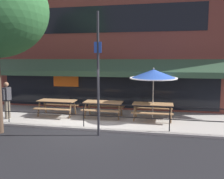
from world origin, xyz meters
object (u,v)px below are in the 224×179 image
at_px(picnic_table_left, 57,103).
at_px(picnic_table_right, 153,107).
at_px(patio_umbrella_right, 154,74).
at_px(picnic_table_centre, 103,105).
at_px(street_sign_pole, 98,74).
at_px(pedestrian_walking, 7,98).

bearing_deg(picnic_table_left, picnic_table_right, 0.47).
height_order(picnic_table_left, patio_umbrella_right, patio_umbrella_right).
bearing_deg(patio_umbrella_right, picnic_table_centre, -177.90).
xyz_separation_m(picnic_table_left, street_sign_pole, (2.72, -2.34, 1.63)).
relative_size(picnic_table_centre, picnic_table_right, 1.00).
xyz_separation_m(picnic_table_centre, pedestrian_walking, (-4.34, -1.10, 0.35)).
height_order(picnic_table_centre, pedestrian_walking, pedestrian_walking).
bearing_deg(street_sign_pole, picnic_table_right, 51.39).
distance_m(patio_umbrella_right, street_sign_pole, 3.17).
height_order(picnic_table_right, street_sign_pole, street_sign_pole).
bearing_deg(street_sign_pole, picnic_table_centre, 99.50).
bearing_deg(picnic_table_right, picnic_table_left, -179.53).
relative_size(picnic_table_right, street_sign_pole, 0.39).
relative_size(picnic_table_left, picnic_table_centre, 1.00).
relative_size(picnic_table_centre, street_sign_pole, 0.39).
distance_m(picnic_table_right, street_sign_pole, 3.45).
distance_m(picnic_table_left, picnic_table_centre, 2.31).
height_order(patio_umbrella_right, street_sign_pole, street_sign_pole).
bearing_deg(picnic_table_centre, patio_umbrella_right, 2.10).
bearing_deg(pedestrian_walking, patio_umbrella_right, 10.12).
distance_m(picnic_table_left, street_sign_pole, 3.94).
distance_m(picnic_table_left, picnic_table_right, 4.62).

